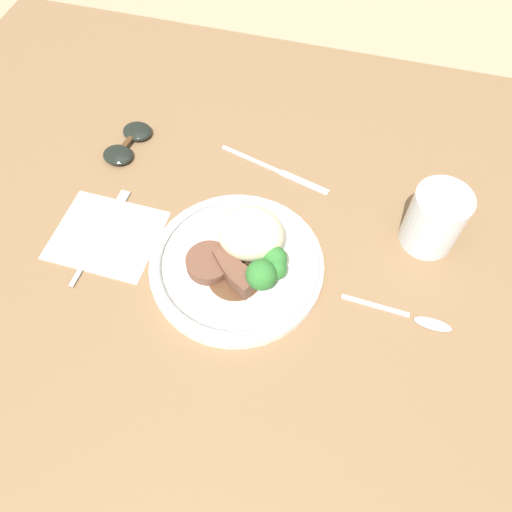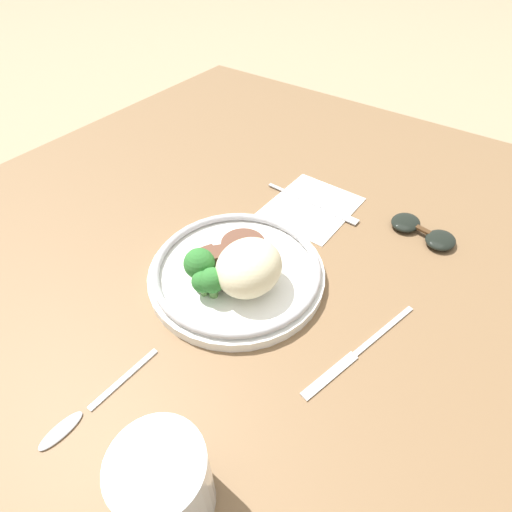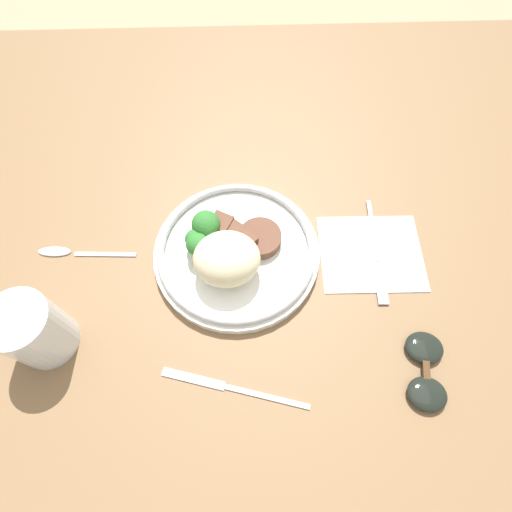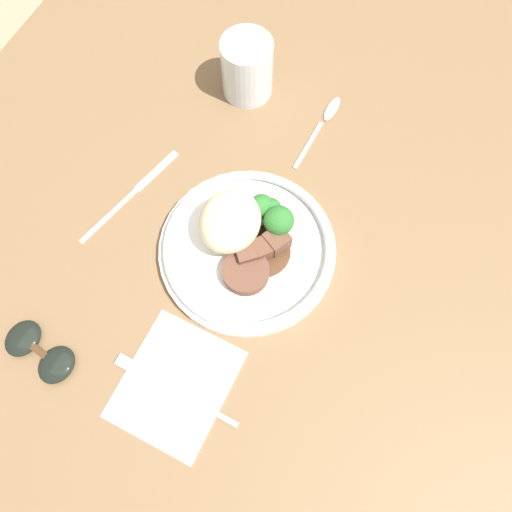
% 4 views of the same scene
% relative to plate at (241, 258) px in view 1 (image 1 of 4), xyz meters
% --- Properties ---
extents(ground_plane, '(8.00, 8.00, 0.00)m').
position_rel_plate_xyz_m(ground_plane, '(0.03, -0.02, -0.07)').
color(ground_plane, '#998466').
extents(dining_table, '(1.41, 1.15, 0.05)m').
position_rel_plate_xyz_m(dining_table, '(0.03, -0.02, -0.05)').
color(dining_table, brown).
rests_on(dining_table, ground).
extents(napkin, '(0.16, 0.14, 0.00)m').
position_rel_plate_xyz_m(napkin, '(-0.22, -0.00, -0.02)').
color(napkin, white).
rests_on(napkin, dining_table).
extents(plate, '(0.26, 0.26, 0.09)m').
position_rel_plate_xyz_m(plate, '(0.00, 0.00, 0.00)').
color(plate, white).
rests_on(plate, dining_table).
extents(juice_glass, '(0.08, 0.08, 0.10)m').
position_rel_plate_xyz_m(juice_glass, '(0.26, 0.12, 0.02)').
color(juice_glass, '#F4AD19').
rests_on(juice_glass, dining_table).
extents(fork, '(0.02, 0.19, 0.00)m').
position_rel_plate_xyz_m(fork, '(-0.23, 0.01, -0.02)').
color(fork, '#B7B7BC').
rests_on(fork, napkin).
extents(knife, '(0.20, 0.06, 0.00)m').
position_rel_plate_xyz_m(knife, '(0.01, 0.20, -0.02)').
color(knife, '#B7B7BC').
rests_on(knife, dining_table).
extents(spoon, '(0.16, 0.02, 0.01)m').
position_rel_plate_xyz_m(spoon, '(0.27, -0.02, -0.02)').
color(spoon, '#B7B7BC').
rests_on(spoon, dining_table).
extents(sunglasses, '(0.07, 0.12, 0.02)m').
position_rel_plate_xyz_m(sunglasses, '(-0.26, 0.19, -0.02)').
color(sunglasses, black).
rests_on(sunglasses, dining_table).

